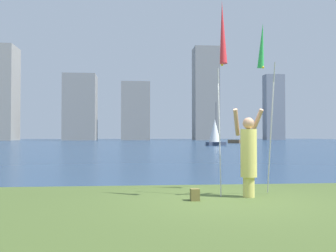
{
  "coord_description": "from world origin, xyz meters",
  "views": [
    {
      "loc": [
        -2.06,
        -8.02,
        1.35
      ],
      "look_at": [
        0.3,
        16.67,
        1.9
      ],
      "focal_mm": 42.15,
      "sensor_mm": 36.0,
      "label": 1
    }
  ],
  "objects_px": {
    "person": "(249,153)",
    "kite_flag_right": "(262,50)",
    "sailboat_0": "(234,141)",
    "bag": "(195,195)",
    "kite_flag_left": "(223,37)",
    "sailboat_8": "(215,132)"
  },
  "relations": [
    {
      "from": "kite_flag_left",
      "to": "sailboat_8",
      "type": "xyz_separation_m",
      "value": [
        8.55,
        40.08,
        -1.77
      ]
    },
    {
      "from": "kite_flag_left",
      "to": "bag",
      "type": "relative_size",
      "value": 17.52
    },
    {
      "from": "kite_flag_right",
      "to": "sailboat_8",
      "type": "distance_m",
      "value": 39.92
    },
    {
      "from": "kite_flag_left",
      "to": "sailboat_0",
      "type": "bearing_deg",
      "value": 74.76
    },
    {
      "from": "kite_flag_left",
      "to": "kite_flag_right",
      "type": "bearing_deg",
      "value": 36.93
    },
    {
      "from": "kite_flag_right",
      "to": "sailboat_0",
      "type": "height_order",
      "value": "sailboat_0"
    },
    {
      "from": "kite_flag_right",
      "to": "sailboat_8",
      "type": "relative_size",
      "value": 0.73
    },
    {
      "from": "kite_flag_right",
      "to": "sailboat_0",
      "type": "xyz_separation_m",
      "value": [
        13.48,
        52.91,
        -3.02
      ]
    },
    {
      "from": "bag",
      "to": "sailboat_8",
      "type": "xyz_separation_m",
      "value": [
        9.2,
        40.31,
        1.56
      ]
    },
    {
      "from": "kite_flag_left",
      "to": "bag",
      "type": "distance_m",
      "value": 3.4
    },
    {
      "from": "bag",
      "to": "sailboat_0",
      "type": "xyz_separation_m",
      "value": [
        15.3,
        54.02,
        0.23
      ]
    },
    {
      "from": "bag",
      "to": "sailboat_0",
      "type": "height_order",
      "value": "sailboat_0"
    },
    {
      "from": "bag",
      "to": "sailboat_8",
      "type": "bearing_deg",
      "value": 77.15
    },
    {
      "from": "person",
      "to": "kite_flag_right",
      "type": "xyz_separation_m",
      "value": [
        0.59,
        0.79,
        2.42
      ]
    },
    {
      "from": "kite_flag_right",
      "to": "sailboat_0",
      "type": "relative_size",
      "value": 0.74
    },
    {
      "from": "person",
      "to": "kite_flag_left",
      "type": "bearing_deg",
      "value": -166.86
    },
    {
      "from": "person",
      "to": "sailboat_0",
      "type": "distance_m",
      "value": 55.51
    },
    {
      "from": "kite_flag_right",
      "to": "bag",
      "type": "xyz_separation_m",
      "value": [
        -1.82,
        -1.11,
        -3.24
      ]
    },
    {
      "from": "person",
      "to": "bag",
      "type": "xyz_separation_m",
      "value": [
        -1.23,
        -0.33,
        -0.82
      ]
    },
    {
      "from": "sailboat_0",
      "to": "bag",
      "type": "bearing_deg",
      "value": -105.81
    },
    {
      "from": "kite_flag_left",
      "to": "sailboat_0",
      "type": "height_order",
      "value": "sailboat_0"
    },
    {
      "from": "bag",
      "to": "sailboat_8",
      "type": "distance_m",
      "value": 41.38
    }
  ]
}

